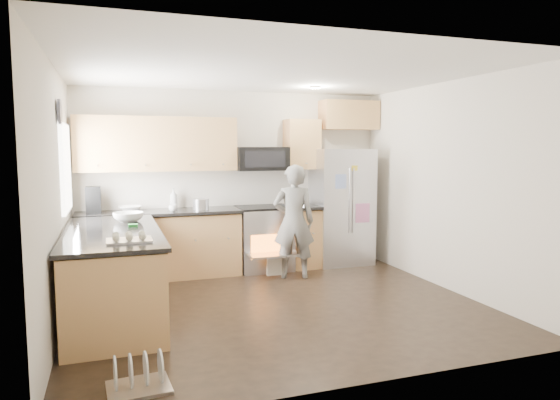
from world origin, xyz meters
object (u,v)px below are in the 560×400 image
object	(u,v)px
refrigerator	(341,206)
dish_rack	(139,380)
person	(294,221)
stove_range	(264,224)

from	to	relation	value
refrigerator	dish_rack	bearing A→B (deg)	-134.25
person	stove_range	bearing A→B (deg)	-50.75
person	dish_rack	bearing A→B (deg)	65.92
dish_rack	refrigerator	bearing A→B (deg)	45.28
stove_range	dish_rack	xyz separation A→B (m)	(-1.95, -3.22, -0.60)
refrigerator	person	bearing A→B (deg)	-148.93
refrigerator	stove_range	bearing A→B (deg)	-179.20
dish_rack	person	bearing A→B (deg)	50.17
stove_range	dish_rack	size ratio (longest dim) A/B	3.78
stove_range	refrigerator	world-z (taller)	stove_range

